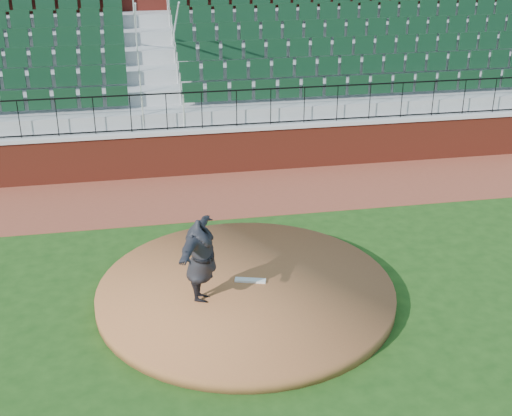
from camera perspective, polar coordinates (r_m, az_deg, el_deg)
The scene contains 10 objects.
ground at distance 13.06m, azimuth 1.20°, elevation -7.88°, with size 90.00×90.00×0.00m, color #1A4012.
warning_track at distance 17.79m, azimuth -2.27°, elevation 1.27°, with size 34.00×3.20×0.01m, color brown.
field_wall at distance 19.05m, azimuth -3.00°, elevation 4.76°, with size 34.00×0.35×1.20m, color maroon.
wall_cap at distance 18.85m, azimuth -3.05°, elevation 6.62°, with size 34.00×0.45×0.10m, color #B7B7B7.
wall_railing at distance 18.69m, azimuth -3.08°, elevation 8.23°, with size 34.00×0.05×1.00m, color black, non-canonical shape.
seating_stands at distance 21.19m, azimuth -4.11°, elevation 11.52°, with size 34.00×5.10×4.60m, color gray, non-canonical shape.
concourse_wall at distance 23.83m, azimuth -4.95°, elevation 14.02°, with size 34.00×0.50×5.50m, color maroon.
pitchers_mound at distance 13.13m, azimuth -0.85°, elevation -7.03°, with size 5.66×5.66×0.25m, color brown.
pitching_rubber at distance 13.23m, azimuth -0.48°, elevation -6.06°, with size 0.60×0.15×0.04m, color silver.
pitcher at distance 12.30m, azimuth -4.63°, elevation -4.41°, with size 1.99×0.54×1.62m, color black.
Camera 1 is at (-2.27, -10.83, 6.94)m, focal length 47.89 mm.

